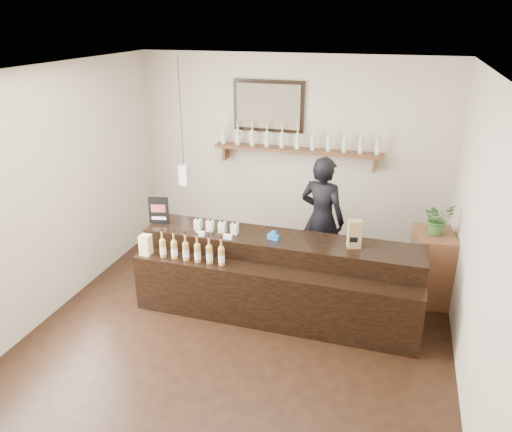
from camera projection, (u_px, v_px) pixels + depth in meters
The scene contains 10 objects.
ground at pixel (239, 334), 5.51m from camera, with size 5.00×5.00×0.00m, color black.
room_shell at pixel (237, 188), 4.87m from camera, with size 5.00×5.00×5.00m.
back_wall_decor at pixel (280, 131), 7.00m from camera, with size 2.66×0.96×1.69m.
counter at pixel (277, 279), 5.79m from camera, with size 3.24×0.91×1.06m.
promo_sign at pixel (159, 210), 6.04m from camera, with size 0.24×0.07×0.34m.
paper_bag at pixel (355, 234), 5.42m from camera, with size 0.17×0.14×0.31m.
tape_dispenser at pixel (273, 236), 5.65m from camera, with size 0.14×0.08×0.11m.
side_cabinet at pixel (431, 267), 6.04m from camera, with size 0.51×0.66×0.88m.
potted_plant at pixel (438, 218), 5.80m from camera, with size 0.35×0.30×0.38m, color #346428.
shopkeeper at pixel (322, 211), 6.37m from camera, with size 0.69×0.45×1.89m, color black.
Camera 1 is at (1.47, -4.37, 3.29)m, focal length 35.00 mm.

